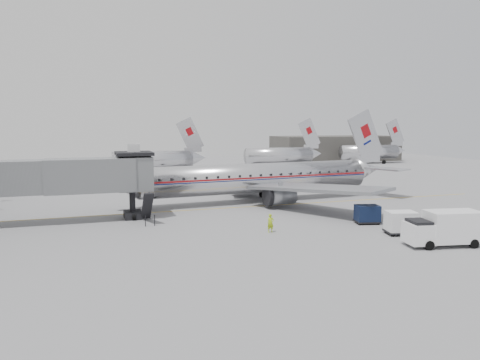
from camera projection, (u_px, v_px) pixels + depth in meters
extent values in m
plane|color=slate|center=(237.00, 219.00, 44.34)|extent=(160.00, 160.00, 0.00)
cube|color=#3C3A36|center=(335.00, 148.00, 114.63)|extent=(30.00, 12.00, 6.00)
cube|color=gold|center=(246.00, 207.00, 50.94)|extent=(60.00, 0.15, 0.01)
cube|color=slate|center=(91.00, 175.00, 43.13)|extent=(8.00, 3.00, 3.10)
cube|color=slate|center=(134.00, 173.00, 44.76)|extent=(3.20, 3.60, 3.20)
cube|color=black|center=(134.00, 153.00, 44.54)|extent=(3.40, 3.80, 0.30)
cube|color=white|center=(134.00, 148.00, 44.48)|extent=(1.20, 0.15, 0.80)
cylinder|color=black|center=(132.00, 204.00, 44.64)|extent=(0.56, 0.56, 2.80)
cube|color=black|center=(133.00, 215.00, 44.77)|extent=(1.60, 2.20, 0.70)
cylinder|color=black|center=(134.00, 217.00, 43.83)|extent=(0.30, 0.60, 0.60)
cylinder|color=black|center=(132.00, 213.00, 45.71)|extent=(0.30, 0.60, 0.60)
cube|color=black|center=(147.00, 206.00, 42.81)|extent=(0.90, 3.20, 2.90)
cylinder|color=silver|center=(153.00, 160.00, 82.95)|extent=(14.00, 3.20, 3.20)
cube|color=silver|center=(190.00, 135.00, 84.56)|extent=(5.17, 0.26, 6.52)
cylinder|color=black|center=(127.00, 173.00, 81.79)|extent=(0.24, 0.24, 1.00)
cylinder|color=silver|center=(279.00, 155.00, 94.89)|extent=(14.00, 3.20, 3.20)
cube|color=silver|center=(309.00, 133.00, 96.50)|extent=(5.17, 0.26, 6.52)
cylinder|color=black|center=(258.00, 166.00, 93.73)|extent=(0.24, 0.24, 1.00)
cylinder|color=silver|center=(369.00, 152.00, 106.21)|extent=(14.00, 3.20, 3.20)
cube|color=silver|center=(395.00, 132.00, 107.82)|extent=(5.17, 0.26, 6.52)
cylinder|color=black|center=(352.00, 162.00, 105.04)|extent=(0.24, 0.24, 1.00)
cylinder|color=silver|center=(258.00, 178.00, 54.22)|extent=(27.79, 5.55, 3.40)
cone|color=silver|center=(125.00, 185.00, 48.34)|extent=(3.02, 3.61, 3.40)
cone|color=silver|center=(366.00, 170.00, 60.16)|extent=(3.92, 3.51, 3.23)
cube|color=#990B11|center=(258.00, 176.00, 54.19)|extent=(27.79, 5.60, 0.17)
cube|color=#0A135C|center=(258.00, 178.00, 54.22)|extent=(27.79, 5.60, 0.09)
cube|color=silver|center=(366.00, 137.00, 59.54)|extent=(5.65, 0.72, 7.07)
cube|color=gray|center=(250.00, 172.00, 62.89)|extent=(9.69, 15.57, 1.09)
cube|color=gray|center=(316.00, 188.00, 47.75)|extent=(11.47, 15.35, 1.09)
cylinder|color=gray|center=(245.00, 185.00, 58.94)|extent=(3.27, 2.17, 1.93)
cylinder|color=gray|center=(280.00, 196.00, 50.19)|extent=(3.27, 2.17, 1.93)
cylinder|color=black|center=(147.00, 204.00, 49.49)|extent=(0.18, 0.18, 1.20)
cylinder|color=black|center=(263.00, 192.00, 57.37)|extent=(0.24, 0.24, 1.29)
cylinder|color=black|center=(263.00, 194.00, 57.40)|extent=(0.94, 0.39, 0.92)
cylinder|color=black|center=(281.00, 198.00, 53.00)|extent=(0.24, 0.24, 1.29)
cylinder|color=black|center=(281.00, 200.00, 53.02)|extent=(0.94, 0.39, 0.92)
cube|color=white|center=(453.00, 226.00, 34.66)|extent=(4.23, 2.83, 2.28)
cube|color=white|center=(418.00, 233.00, 34.33)|extent=(2.08, 2.34, 1.52)
cube|color=black|center=(419.00, 224.00, 34.25)|extent=(1.61, 2.05, 0.65)
cylinder|color=black|center=(429.00, 245.00, 33.50)|extent=(0.73, 0.39, 0.69)
cylinder|color=black|center=(415.00, 239.00, 35.42)|extent=(0.73, 0.39, 0.69)
cylinder|color=black|center=(474.00, 244.00, 33.99)|extent=(0.73, 0.39, 0.69)
cylinder|color=black|center=(458.00, 237.00, 35.91)|extent=(0.73, 0.39, 0.69)
cube|color=black|center=(367.00, 213.00, 42.37)|extent=(2.31, 1.93, 1.42)
cube|color=black|center=(367.00, 221.00, 42.46)|extent=(2.44, 2.05, 0.12)
cylinder|color=black|center=(361.00, 223.00, 41.78)|extent=(0.32, 0.19, 0.30)
cylinder|color=black|center=(378.00, 223.00, 41.95)|extent=(0.32, 0.19, 0.30)
cylinder|color=black|center=(356.00, 221.00, 42.99)|extent=(0.32, 0.19, 0.30)
cylinder|color=black|center=(373.00, 220.00, 43.16)|extent=(0.32, 0.19, 0.30)
cube|color=silver|center=(401.00, 221.00, 38.23)|extent=(2.64, 2.23, 1.61)
cube|color=black|center=(401.00, 231.00, 38.33)|extent=(2.78, 2.37, 0.14)
cylinder|color=black|center=(393.00, 234.00, 37.58)|extent=(0.37, 0.22, 0.34)
cylinder|color=black|center=(415.00, 234.00, 37.72)|extent=(0.37, 0.22, 0.34)
cylinder|color=black|center=(386.00, 230.00, 38.95)|extent=(0.37, 0.22, 0.34)
cylinder|color=black|center=(408.00, 230.00, 39.09)|extent=(0.37, 0.22, 0.34)
imported|color=#9EC216|center=(271.00, 223.00, 38.92)|extent=(0.58, 0.38, 1.56)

